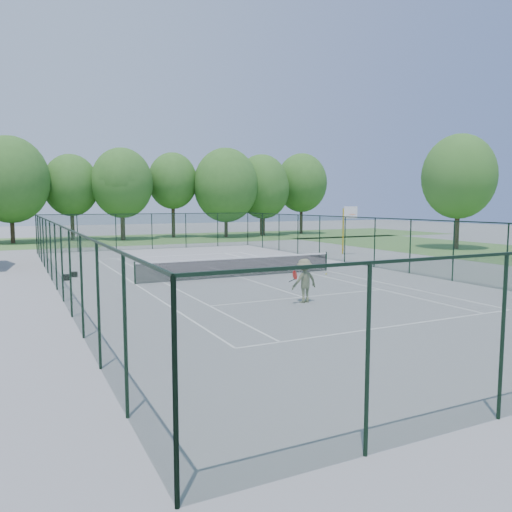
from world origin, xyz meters
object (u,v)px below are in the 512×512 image
at_px(tennis_player, 304,281).
at_px(basketball_goal, 347,221).
at_px(tennis_net, 239,266).
at_px(sports_bag_a, 67,277).

bearing_deg(tennis_player, basketball_goal, 48.60).
bearing_deg(tennis_player, tennis_net, 85.88).
height_order(tennis_net, basketball_goal, basketball_goal).
xyz_separation_m(basketball_goal, sports_bag_a, (-20.44, -4.26, -2.41)).
bearing_deg(sports_bag_a, tennis_net, -2.81).
xyz_separation_m(sports_bag_a, tennis_player, (7.77, -10.10, 0.71)).
height_order(sports_bag_a, tennis_player, tennis_player).
distance_m(tennis_net, basketball_goal, 14.15).
xyz_separation_m(tennis_net, tennis_player, (-0.53, -7.36, 0.29)).
distance_m(tennis_net, sports_bag_a, 8.75).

